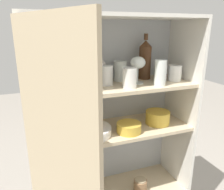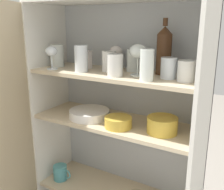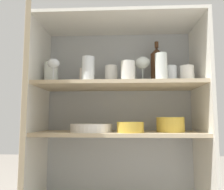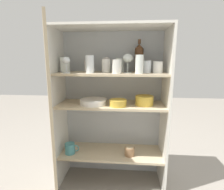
% 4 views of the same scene
% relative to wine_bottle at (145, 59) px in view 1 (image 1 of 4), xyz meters
% --- Properties ---
extents(cupboard_back_panel, '(0.95, 0.02, 1.39)m').
position_rel_wine_bottle_xyz_m(cupboard_back_panel, '(-0.24, 0.09, -0.46)').
color(cupboard_back_panel, '#B2B7BC').
rests_on(cupboard_back_panel, ground_plane).
extents(cupboard_side_left, '(0.02, 0.36, 1.39)m').
position_rel_wine_bottle_xyz_m(cupboard_side_left, '(-0.71, -0.08, -0.46)').
color(cupboard_side_left, white).
rests_on(cupboard_side_left, ground_plane).
extents(cupboard_side_right, '(0.02, 0.36, 1.39)m').
position_rel_wine_bottle_xyz_m(cupboard_side_right, '(0.23, -0.08, -0.46)').
color(cupboard_side_right, white).
rests_on(cupboard_side_right, ground_plane).
extents(cupboard_top_panel, '(0.95, 0.36, 0.02)m').
position_rel_wine_bottle_xyz_m(cupboard_top_panel, '(-0.24, -0.08, 0.25)').
color(cupboard_top_panel, white).
rests_on(cupboard_top_panel, cupboard_side_left).
extents(shelf_board_middle, '(0.92, 0.32, 0.02)m').
position_rel_wine_bottle_xyz_m(shelf_board_middle, '(-0.24, -0.08, -0.40)').
color(shelf_board_middle, beige).
extents(shelf_board_upper, '(0.92, 0.32, 0.02)m').
position_rel_wine_bottle_xyz_m(shelf_board_upper, '(-0.24, -0.08, -0.13)').
color(shelf_board_upper, beige).
extents(tumbler_glass_0, '(0.08, 0.08, 0.13)m').
position_rel_wine_bottle_xyz_m(tumbler_glass_0, '(-0.63, -0.09, -0.06)').
color(tumbler_glass_0, white).
rests_on(tumbler_glass_0, shelf_board_upper).
extents(tumbler_glass_1, '(0.08, 0.08, 0.11)m').
position_rel_wine_bottle_xyz_m(tumbler_glass_1, '(-0.28, -0.07, -0.07)').
color(tumbler_glass_1, white).
rests_on(tumbler_glass_1, shelf_board_upper).
extents(tumbler_glass_2, '(0.06, 0.06, 0.10)m').
position_rel_wine_bottle_xyz_m(tumbler_glass_2, '(-0.44, -0.05, -0.07)').
color(tumbler_glass_2, silver).
rests_on(tumbler_glass_2, shelf_board_upper).
extents(tumbler_glass_3, '(0.06, 0.06, 0.14)m').
position_rel_wine_bottle_xyz_m(tumbler_glass_3, '(-0.01, -0.19, -0.05)').
color(tumbler_glass_3, white).
rests_on(tumbler_glass_3, shelf_board_upper).
extents(tumbler_glass_4, '(0.08, 0.08, 0.10)m').
position_rel_wine_bottle_xyz_m(tumbler_glass_4, '(0.06, -0.09, -0.07)').
color(tumbler_glass_4, white).
rests_on(tumbler_glass_4, shelf_board_upper).
extents(tumbler_glass_5, '(0.08, 0.08, 0.11)m').
position_rel_wine_bottle_xyz_m(tumbler_glass_5, '(-0.18, -0.17, -0.07)').
color(tumbler_glass_5, white).
rests_on(tumbler_glass_5, shelf_board_upper).
extents(tumbler_glass_6, '(0.08, 0.08, 0.12)m').
position_rel_wine_bottle_xyz_m(tumbler_glass_6, '(-0.17, -0.00, -0.06)').
color(tumbler_glass_6, white).
rests_on(tumbler_glass_6, shelf_board_upper).
extents(tumbler_glass_7, '(0.07, 0.07, 0.14)m').
position_rel_wine_bottle_xyz_m(tumbler_glass_7, '(-0.40, -0.15, -0.05)').
color(tumbler_glass_7, white).
rests_on(tumbler_glass_7, shelf_board_upper).
extents(tumbler_glass_8, '(0.08, 0.08, 0.09)m').
position_rel_wine_bottle_xyz_m(tumbler_glass_8, '(0.15, -0.11, -0.07)').
color(tumbler_glass_8, white).
rests_on(tumbler_glass_8, shelf_board_upper).
extents(wine_glass_0, '(0.07, 0.07, 0.13)m').
position_rel_wine_bottle_xyz_m(wine_glass_0, '(-0.29, 0.02, -0.03)').
color(wine_glass_0, silver).
rests_on(wine_glass_0, shelf_board_upper).
extents(wine_glass_1, '(0.09, 0.09, 0.16)m').
position_rel_wine_bottle_xyz_m(wine_glass_1, '(-0.10, -0.10, -0.01)').
color(wine_glass_1, white).
rests_on(wine_glass_1, shelf_board_upper).
extents(wine_glass_2, '(0.07, 0.07, 0.13)m').
position_rel_wine_bottle_xyz_m(wine_glass_2, '(-0.59, -0.18, -0.03)').
color(wine_glass_2, white).
rests_on(wine_glass_2, shelf_board_upper).
extents(wine_bottle, '(0.08, 0.08, 0.28)m').
position_rel_wine_bottle_xyz_m(wine_bottle, '(0.00, 0.00, 0.00)').
color(wine_bottle, '#4C2D19').
rests_on(wine_bottle, shelf_board_upper).
extents(plate_stack_white, '(0.23, 0.23, 0.04)m').
position_rel_wine_bottle_xyz_m(plate_stack_white, '(-0.39, -0.11, -0.37)').
color(plate_stack_white, white).
rests_on(plate_stack_white, shelf_board_middle).
extents(mixing_bowl_large, '(0.15, 0.15, 0.08)m').
position_rel_wine_bottle_xyz_m(mixing_bowl_large, '(0.05, -0.11, -0.35)').
color(mixing_bowl_large, gold).
rests_on(mixing_bowl_large, shelf_board_middle).
extents(serving_bowl_small, '(0.14, 0.14, 0.06)m').
position_rel_wine_bottle_xyz_m(serving_bowl_small, '(-0.17, -0.16, -0.36)').
color(serving_bowl_small, gold).
rests_on(serving_bowl_small, shelf_board_middle).
extents(storage_jar, '(0.09, 0.09, 0.09)m').
position_rel_wine_bottle_xyz_m(storage_jar, '(-0.07, -0.13, -0.81)').
color(storage_jar, '#99704C').
rests_on(storage_jar, shelf_board_lower).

